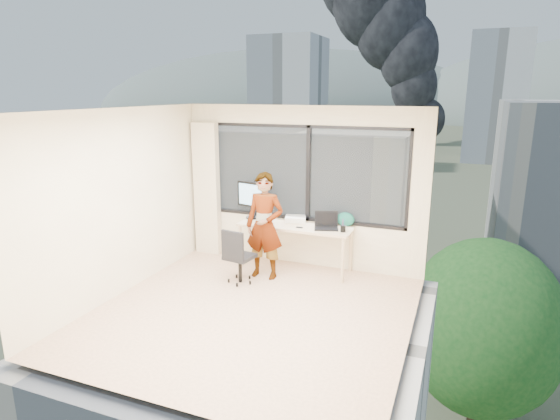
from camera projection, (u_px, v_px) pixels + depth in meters
The scene contains 24 objects.
floor at pixel (252, 313), 6.13m from camera, with size 4.00×4.00×0.01m, color beige.
ceiling at pixel (249, 110), 5.49m from camera, with size 4.00×4.00×0.01m, color white.
wall_front at pixel (151, 274), 4.01m from camera, with size 4.00×0.01×2.60m, color beige.
wall_left at pixel (120, 203), 6.52m from camera, with size 0.01×4.00×2.60m, color beige.
wall_right at pixel (417, 235), 5.10m from camera, with size 0.01×4.00×2.60m, color beige.
window_wall at pixel (306, 173), 7.54m from camera, with size 3.30×0.16×1.55m, color black, non-canonical shape.
curtain at pixel (207, 189), 8.15m from camera, with size 0.45×0.14×2.30m, color beige.
desk at pixel (295, 247), 7.53m from camera, with size 1.80×0.60×0.75m, color tan.
chair at pixel (240, 255), 7.00m from camera, with size 0.44×0.44×0.87m, color black, non-canonical shape.
person at pixel (265, 226), 7.13m from camera, with size 0.60×0.39×1.64m, color #2D2D33.
monitor at pixel (253, 200), 7.77m from camera, with size 0.61×0.13×0.61m, color black, non-canonical shape.
game_console at pixel (296, 219), 7.64m from camera, with size 0.33×0.28×0.08m, color white.
laptop at pixel (326, 222), 7.19m from camera, with size 0.36×0.38×0.23m, color black, non-canonical shape.
cellphone at pixel (299, 227), 7.28m from camera, with size 0.10×0.05×0.01m, color black.
pen_cup at pixel (343, 229), 7.06m from camera, with size 0.08×0.08×0.10m, color black.
handbag at pixel (345, 219), 7.35m from camera, with size 0.29×0.15×0.22m, color #0B4438.
exterior_ground at pixel (454, 159), 117.70m from camera, with size 400.00×400.00×0.04m, color #515B3D.
near_bldg_a at pixel (308, 215), 38.10m from camera, with size 16.00×12.00×14.00m, color beige.
far_tower_a at pixel (289, 103), 104.18m from camera, with size 14.00×14.00×28.00m, color silver.
far_tower_b at pixel (495, 98), 111.13m from camera, with size 13.00×13.00×30.00m, color silver.
far_tower_d at pixel (277, 107), 163.38m from camera, with size 16.00×14.00×22.00m, color silver.
hill_a at pixel (288, 114), 340.62m from camera, with size 288.00×216.00×90.00m, color slate.
tree_a at pixel (182, 272), 34.13m from camera, with size 7.00×7.00×8.00m, color #1C541D, non-canonical shape.
tree_b at pixel (480, 346), 23.28m from camera, with size 7.60×7.60×9.00m, color #1C541D, non-canonical shape.
Camera 1 is at (2.40, -5.08, 2.82)m, focal length 30.06 mm.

